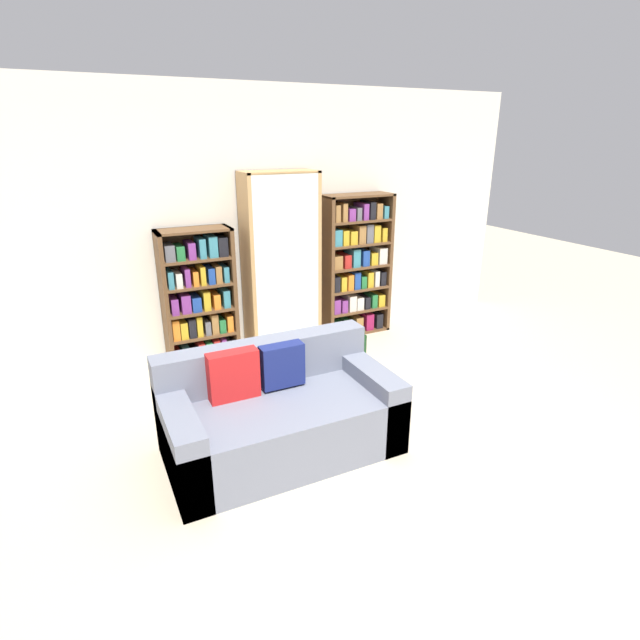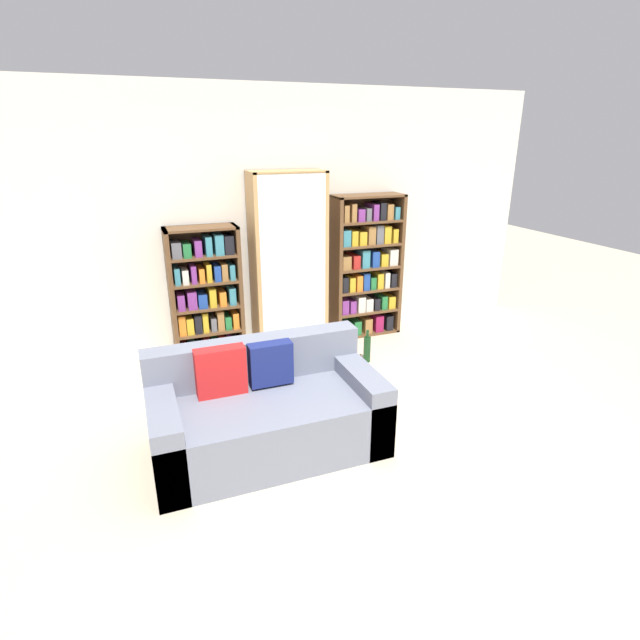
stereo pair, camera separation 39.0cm
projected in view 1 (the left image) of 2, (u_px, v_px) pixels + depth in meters
ground_plane at (381, 463)px, 3.58m from camera, size 16.00×16.00×0.00m
wall_back at (255, 222)px, 5.24m from camera, size 6.44×0.06×2.70m
couch at (279, 415)px, 3.65m from camera, size 1.65×0.87×0.80m
bookshelf_left at (199, 300)px, 5.02m from camera, size 0.72×0.32×1.37m
display_cabinet at (281, 263)px, 5.28m from camera, size 0.78×0.36×1.88m
bookshelf_right at (356, 267)px, 5.73m from camera, size 0.80×0.32×1.61m
wine_bottle at (363, 347)px, 5.18m from camera, size 0.07×0.07×0.35m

